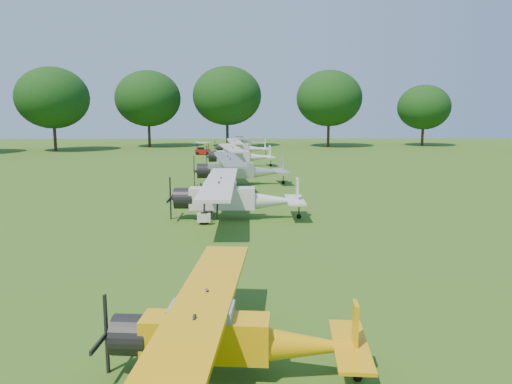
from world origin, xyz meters
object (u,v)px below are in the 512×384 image
at_px(aircraft_2, 225,331).
at_px(aircraft_7, 245,141).
at_px(aircraft_4, 238,168).
at_px(aircraft_6, 239,146).
at_px(golf_cart, 202,150).
at_px(aircraft_3, 232,195).
at_px(aircraft_5, 238,154).

distance_m(aircraft_2, aircraft_7, 67.42).
distance_m(aircraft_4, aircraft_7, 38.39).
relative_size(aircraft_6, golf_cart, 5.58).
bearing_deg(aircraft_2, aircraft_3, 96.01).
relative_size(aircraft_3, aircraft_5, 1.02).
bearing_deg(aircraft_6, aircraft_3, -94.89).
relative_size(aircraft_2, aircraft_4, 0.79).
bearing_deg(aircraft_5, aircraft_7, 79.49).
distance_m(aircraft_4, aircraft_6, 25.06).
bearing_deg(aircraft_3, aircraft_4, 90.05).
bearing_deg(golf_cart, aircraft_6, -25.32).
bearing_deg(aircraft_5, aircraft_4, -98.12).
height_order(aircraft_4, golf_cart, aircraft_4).
bearing_deg(aircraft_7, aircraft_5, -97.08).
distance_m(aircraft_3, aircraft_7, 50.96).
xyz_separation_m(aircraft_5, aircraft_6, (0.01, 12.06, -0.05)).
distance_m(aircraft_3, aircraft_6, 37.63).
height_order(aircraft_2, golf_cart, aircraft_2).
bearing_deg(aircraft_4, golf_cart, 93.29).
bearing_deg(aircraft_3, aircraft_7, 89.78).
height_order(aircraft_2, aircraft_7, aircraft_2).
distance_m(aircraft_5, aircraft_6, 12.06).
height_order(aircraft_3, aircraft_6, aircraft_3).
bearing_deg(aircraft_4, aircraft_5, 83.53).
bearing_deg(aircraft_5, aircraft_3, -98.72).
bearing_deg(golf_cart, aircraft_5, -69.25).
bearing_deg(aircraft_4, aircraft_7, 81.95).
height_order(aircraft_4, aircraft_5, aircraft_4).
bearing_deg(aircraft_5, golf_cart, 99.84).
xyz_separation_m(aircraft_2, golf_cart, (-5.46, 56.67, -0.54)).
height_order(aircraft_3, aircraft_7, aircraft_3).
bearing_deg(aircraft_5, aircraft_6, 80.91).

